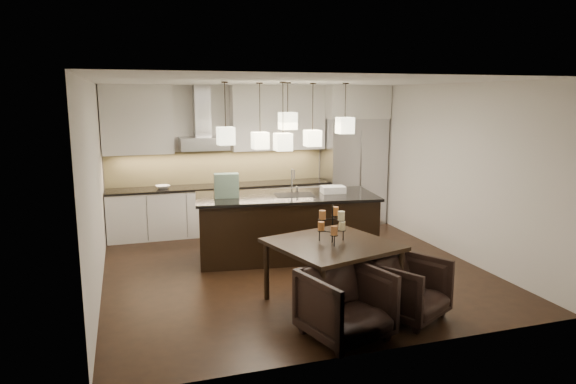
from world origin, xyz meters
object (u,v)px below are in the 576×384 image
object	(u,v)px
island_body	(286,227)
armchair_right	(409,289)
dining_table	(332,274)
armchair_left	(346,304)
refrigerator	(353,171)

from	to	relation	value
island_body	armchair_right	distance (m)	2.78
armchair_right	dining_table	bearing A→B (deg)	108.78
island_body	armchair_left	xyz separation A→B (m)	(-0.26, -2.96, -0.10)
refrigerator	armchair_left	xyz separation A→B (m)	(-2.27, -4.75, -0.69)
armchair_left	refrigerator	bearing A→B (deg)	48.43
island_body	dining_table	bearing A→B (deg)	-83.87
island_body	armchair_right	size ratio (longest dim) A/B	3.51
dining_table	armchair_left	size ratio (longest dim) A/B	1.59
refrigerator	dining_table	size ratio (longest dim) A/B	1.59
island_body	armchair_right	bearing A→B (deg)	-68.60
dining_table	armchair_left	distance (m)	0.92
island_body	armchair_right	world-z (taller)	island_body
armchair_left	armchair_right	bearing A→B (deg)	-0.61
dining_table	refrigerator	bearing A→B (deg)	46.43
refrigerator	armchair_right	bearing A→B (deg)	-106.65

